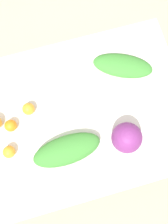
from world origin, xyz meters
TOP-DOWN VIEW (x-y plane):
  - ground_plane at (0.00, 0.00)m, footprint 8.00×8.00m
  - dining_table at (0.00, 0.00)m, footprint 1.23×0.95m
  - cabbage_purple at (-0.18, 0.21)m, footprint 0.17×0.17m
  - greens_bunch_dandelion at (-0.30, -0.21)m, footprint 0.38×0.28m
  - greens_bunch_scallion at (0.15, 0.18)m, footprint 0.38×0.18m
  - orange_1 at (0.46, 0.11)m, footprint 0.07×0.07m
  - orange_2 at (0.42, -0.03)m, footprint 0.07×0.07m
  - orange_3 at (0.30, -0.10)m, footprint 0.07×0.07m

SIDE VIEW (x-z plane):
  - ground_plane at x=0.00m, z-range 0.00..0.00m
  - dining_table at x=0.00m, z-range 0.27..1.01m
  - orange_1 at x=0.46m, z-range 0.74..0.81m
  - orange_2 at x=0.42m, z-range 0.74..0.81m
  - orange_3 at x=0.30m, z-range 0.74..0.81m
  - greens_bunch_dandelion at x=-0.30m, z-range 0.74..0.82m
  - greens_bunch_scallion at x=0.15m, z-range 0.74..0.84m
  - cabbage_purple at x=-0.18m, z-range 0.74..0.91m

